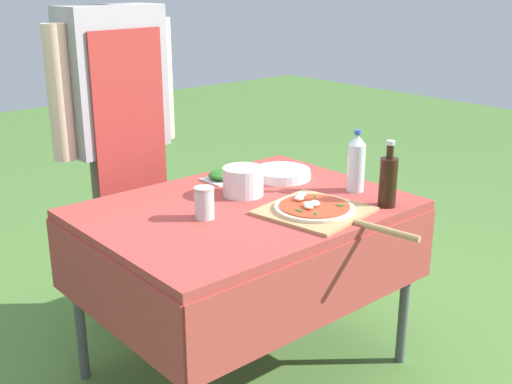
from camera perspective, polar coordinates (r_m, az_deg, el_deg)
The scene contains 10 objects.
ground_plane at distance 2.78m, azimuth -0.92°, elevation -15.42°, with size 12.00×12.00×0.00m, color #517F38.
prep_table at distance 2.48m, azimuth -1.00°, elevation -2.86°, with size 1.20×0.90×0.73m.
person_cook at distance 2.89m, azimuth -12.29°, elevation 6.61°, with size 0.62×0.24×1.65m.
pizza_on_peel at distance 2.37m, azimuth 5.45°, elevation -1.58°, with size 0.40×0.62×0.05m.
oil_bottle at distance 2.46m, azimuth 11.66°, elevation 1.00°, with size 0.07×0.07×0.26m.
water_bottle at distance 2.61m, azimuth 8.90°, elevation 2.60°, with size 0.07×0.07×0.25m.
herb_container at distance 2.75m, azimuth -2.93°, elevation 1.49°, with size 0.16×0.14×0.04m.
mixing_tub at distance 2.55m, azimuth -1.16°, elevation 0.96°, with size 0.16×0.16×0.11m, color silver.
plate_stack at distance 2.77m, azimuth 2.30°, elevation 1.65°, with size 0.25×0.25×0.04m.
sauce_jar at distance 2.30m, azimuth -4.61°, elevation -1.13°, with size 0.07×0.07×0.12m.
Camera 1 is at (-1.47, -1.77, 1.56)m, focal length 45.00 mm.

